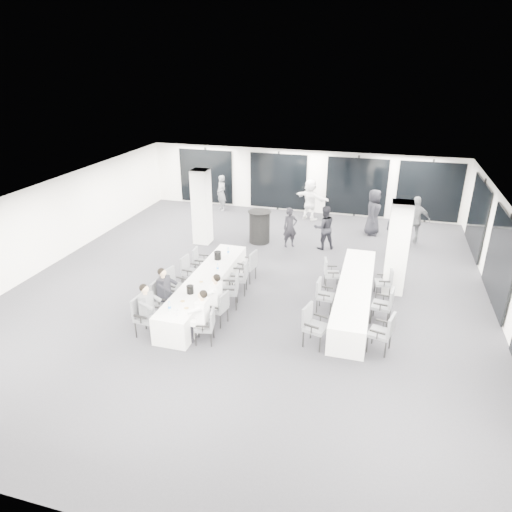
# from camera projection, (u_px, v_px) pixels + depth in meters

# --- Properties ---
(room) EXTENTS (14.04, 16.04, 2.84)m
(room) POSITION_uv_depth(u_px,v_px,m) (287.00, 236.00, 14.19)
(room) COLOR #26262B
(room) RESTS_ON ground
(column_left) EXTENTS (0.60, 0.60, 2.80)m
(column_left) POSITION_uv_depth(u_px,v_px,m) (202.00, 207.00, 16.95)
(column_left) COLOR silver
(column_left) RESTS_ON floor
(column_right) EXTENTS (0.60, 0.60, 2.80)m
(column_right) POSITION_uv_depth(u_px,v_px,m) (397.00, 248.00, 13.26)
(column_right) COLOR silver
(column_right) RESTS_ON floor
(banquet_table_main) EXTENTS (0.90, 5.00, 0.75)m
(banquet_table_main) POSITION_uv_depth(u_px,v_px,m) (206.00, 289.00, 13.12)
(banquet_table_main) COLOR white
(banquet_table_main) RESTS_ON floor
(banquet_table_side) EXTENTS (0.90, 5.00, 0.75)m
(banquet_table_side) POSITION_uv_depth(u_px,v_px,m) (354.00, 296.00, 12.75)
(banquet_table_side) COLOR white
(banquet_table_side) RESTS_ON floor
(cocktail_table) EXTENTS (0.88, 0.88, 1.23)m
(cocktail_table) POSITION_uv_depth(u_px,v_px,m) (260.00, 227.00, 17.26)
(cocktail_table) COLOR black
(cocktail_table) RESTS_ON floor
(chair_main_left_near) EXTENTS (0.57, 0.62, 1.04)m
(chair_main_left_near) POSITION_uv_depth(u_px,v_px,m) (144.00, 314.00, 11.42)
(chair_main_left_near) COLOR #4B4E52
(chair_main_left_near) RESTS_ON floor
(chair_main_left_second) EXTENTS (0.54, 0.60, 1.02)m
(chair_main_left_second) POSITION_uv_depth(u_px,v_px,m) (161.00, 297.00, 12.27)
(chair_main_left_second) COLOR #4B4E52
(chair_main_left_second) RESTS_ON floor
(chair_main_left_mid) EXTENTS (0.62, 0.65, 1.03)m
(chair_main_left_mid) POSITION_uv_depth(u_px,v_px,m) (173.00, 284.00, 12.94)
(chair_main_left_mid) COLOR #4B4E52
(chair_main_left_mid) RESTS_ON floor
(chair_main_left_fourth) EXTENTS (0.54, 0.58, 0.96)m
(chair_main_left_fourth) POSITION_uv_depth(u_px,v_px,m) (189.00, 269.00, 13.92)
(chair_main_left_fourth) COLOR #4B4E52
(chair_main_left_fourth) RESTS_ON floor
(chair_main_left_far) EXTENTS (0.50, 0.54, 0.91)m
(chair_main_left_far) POSITION_uv_depth(u_px,v_px,m) (199.00, 260.00, 14.65)
(chair_main_left_far) COLOR #4B4E52
(chair_main_left_far) RESTS_ON floor
(chair_main_right_near) EXTENTS (0.54, 0.57, 0.91)m
(chair_main_right_near) POSITION_uv_depth(u_px,v_px,m) (207.00, 324.00, 11.12)
(chair_main_right_near) COLOR #4B4E52
(chair_main_right_near) RESTS_ON floor
(chair_main_right_second) EXTENTS (0.55, 0.58, 0.94)m
(chair_main_right_second) POSITION_uv_depth(u_px,v_px,m) (220.00, 306.00, 11.89)
(chair_main_right_second) COLOR #4B4E52
(chair_main_right_second) RESTS_ON floor
(chair_main_right_mid) EXTENTS (0.63, 0.66, 1.03)m
(chair_main_right_mid) POSITION_uv_depth(u_px,v_px,m) (232.00, 288.00, 12.72)
(chair_main_right_mid) COLOR #4B4E52
(chair_main_right_mid) RESTS_ON floor
(chair_main_right_fourth) EXTENTS (0.60, 0.64, 1.03)m
(chair_main_right_fourth) POSITION_uv_depth(u_px,v_px,m) (241.00, 275.00, 13.48)
(chair_main_right_fourth) COLOR #4B4E52
(chair_main_right_fourth) RESTS_ON floor
(chair_main_right_far) EXTENTS (0.58, 0.63, 1.01)m
(chair_main_right_far) POSITION_uv_depth(u_px,v_px,m) (249.00, 264.00, 14.21)
(chair_main_right_far) COLOR #4B4E52
(chair_main_right_far) RESTS_ON floor
(chair_side_left_near) EXTENTS (0.64, 0.67, 1.04)m
(chair_side_left_near) POSITION_uv_depth(u_px,v_px,m) (313.00, 323.00, 11.01)
(chair_side_left_near) COLOR #4B4E52
(chair_side_left_near) RESTS_ON floor
(chair_side_left_mid) EXTENTS (0.49, 0.54, 0.92)m
(chair_side_left_mid) POSITION_uv_depth(u_px,v_px,m) (323.00, 293.00, 12.57)
(chair_side_left_mid) COLOR #4B4E52
(chair_side_left_mid) RESTS_ON floor
(chair_side_left_far) EXTENTS (0.56, 0.59, 0.93)m
(chair_side_left_far) POSITION_uv_depth(u_px,v_px,m) (330.00, 272.00, 13.83)
(chair_side_left_far) COLOR #4B4E52
(chair_side_left_far) RESTS_ON floor
(chair_side_right_near) EXTENTS (0.62, 0.65, 1.02)m
(chair_side_right_near) POSITION_uv_depth(u_px,v_px,m) (384.00, 331.00, 10.73)
(chair_side_right_near) COLOR #4B4E52
(chair_side_right_near) RESTS_ON floor
(chair_side_right_mid) EXTENTS (0.58, 0.62, 1.01)m
(chair_side_right_mid) POSITION_uv_depth(u_px,v_px,m) (385.00, 303.00, 11.94)
(chair_side_right_mid) COLOR #4B4E52
(chair_side_right_mid) RESTS_ON floor
(chair_side_right_far) EXTENTS (0.52, 0.55, 0.89)m
(chair_side_right_far) POSITION_uv_depth(u_px,v_px,m) (386.00, 280.00, 13.34)
(chair_side_right_far) COLOR #4B4E52
(chair_side_right_far) RESTS_ON floor
(seated_guest_a) EXTENTS (0.50, 0.38, 1.44)m
(seated_guest_a) POSITION_uv_depth(u_px,v_px,m) (149.00, 307.00, 11.28)
(seated_guest_a) COLOR #56595E
(seated_guest_a) RESTS_ON floor
(seated_guest_b) EXTENTS (0.50, 0.38, 1.44)m
(seated_guest_b) POSITION_uv_depth(u_px,v_px,m) (166.00, 290.00, 12.13)
(seated_guest_b) COLOR black
(seated_guest_b) RESTS_ON floor
(seated_guest_c) EXTENTS (0.50, 0.38, 1.44)m
(seated_guest_c) POSITION_uv_depth(u_px,v_px,m) (200.00, 313.00, 11.02)
(seated_guest_c) COLOR white
(seated_guest_c) RESTS_ON floor
(seated_guest_d) EXTENTS (0.50, 0.38, 1.44)m
(seated_guest_d) POSITION_uv_depth(u_px,v_px,m) (214.00, 296.00, 11.83)
(seated_guest_d) COLOR white
(seated_guest_d) RESTS_ON floor
(standing_guest_a) EXTENTS (0.79, 0.75, 1.69)m
(standing_guest_a) POSITION_uv_depth(u_px,v_px,m) (290.00, 225.00, 16.75)
(standing_guest_a) COLOR black
(standing_guest_a) RESTS_ON floor
(standing_guest_b) EXTENTS (1.04, 0.88, 1.85)m
(standing_guest_b) POSITION_uv_depth(u_px,v_px,m) (324.00, 225.00, 16.55)
(standing_guest_b) COLOR black
(standing_guest_b) RESTS_ON floor
(standing_guest_d) EXTENTS (1.31, 0.86, 2.07)m
(standing_guest_d) POSITION_uv_depth(u_px,v_px,m) (416.00, 217.00, 16.98)
(standing_guest_d) COLOR #56595E
(standing_guest_d) RESTS_ON floor
(standing_guest_e) EXTENTS (0.68, 1.04, 2.07)m
(standing_guest_e) POSITION_uv_depth(u_px,v_px,m) (374.00, 209.00, 17.88)
(standing_guest_e) COLOR black
(standing_guest_e) RESTS_ON floor
(standing_guest_f) EXTENTS (1.98, 1.46, 2.02)m
(standing_guest_f) POSITION_uv_depth(u_px,v_px,m) (310.00, 197.00, 19.63)
(standing_guest_f) COLOR white
(standing_guest_f) RESTS_ON floor
(standing_guest_g) EXTENTS (0.86, 0.85, 1.84)m
(standing_guest_g) POSITION_uv_depth(u_px,v_px,m) (221.00, 191.00, 20.84)
(standing_guest_g) COLOR #56595E
(standing_guest_g) RESTS_ON floor
(standing_guest_h) EXTENTS (1.11, 1.16, 2.07)m
(standing_guest_h) POSITION_uv_depth(u_px,v_px,m) (396.00, 229.00, 15.81)
(standing_guest_h) COLOR black
(standing_guest_h) RESTS_ON floor
(ice_bucket_near) EXTENTS (0.19, 0.19, 0.22)m
(ice_bucket_near) POSITION_uv_depth(u_px,v_px,m) (190.00, 290.00, 12.04)
(ice_bucket_near) COLOR black
(ice_bucket_near) RESTS_ON banquet_table_main
(ice_bucket_far) EXTENTS (0.22, 0.22, 0.25)m
(ice_bucket_far) POSITION_uv_depth(u_px,v_px,m) (218.00, 256.00, 14.08)
(ice_bucket_far) COLOR black
(ice_bucket_far) RESTS_ON banquet_table_main
(water_bottle_a) EXTENTS (0.07, 0.07, 0.23)m
(water_bottle_a) POSITION_uv_depth(u_px,v_px,m) (169.00, 306.00, 11.22)
(water_bottle_a) COLOR silver
(water_bottle_a) RESTS_ON banquet_table_main
(water_bottle_b) EXTENTS (0.07, 0.07, 0.20)m
(water_bottle_b) POSITION_uv_depth(u_px,v_px,m) (218.00, 267.00, 13.35)
(water_bottle_b) COLOR silver
(water_bottle_b) RESTS_ON banquet_table_main
(water_bottle_c) EXTENTS (0.07, 0.07, 0.21)m
(water_bottle_c) POSITION_uv_depth(u_px,v_px,m) (228.00, 251.00, 14.47)
(water_bottle_c) COLOR silver
(water_bottle_c) RESTS_ON banquet_table_main
(plate_a) EXTENTS (0.20, 0.20, 0.03)m
(plate_a) POSITION_uv_depth(u_px,v_px,m) (183.00, 301.00, 11.66)
(plate_a) COLOR white
(plate_a) RESTS_ON banquet_table_main
(plate_b) EXTENTS (0.20, 0.20, 0.03)m
(plate_b) POSITION_uv_depth(u_px,v_px,m) (186.00, 308.00, 11.33)
(plate_b) COLOR white
(plate_b) RESTS_ON banquet_table_main
(plate_c) EXTENTS (0.19, 0.19, 0.03)m
(plate_c) POSITION_uv_depth(u_px,v_px,m) (201.00, 282.00, 12.67)
(plate_c) COLOR white
(plate_c) RESTS_ON banquet_table_main
(wine_glass) EXTENTS (0.07, 0.07, 0.18)m
(wine_glass) POSITION_uv_depth(u_px,v_px,m) (176.00, 311.00, 10.98)
(wine_glass) COLOR silver
(wine_glass) RESTS_ON banquet_table_main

